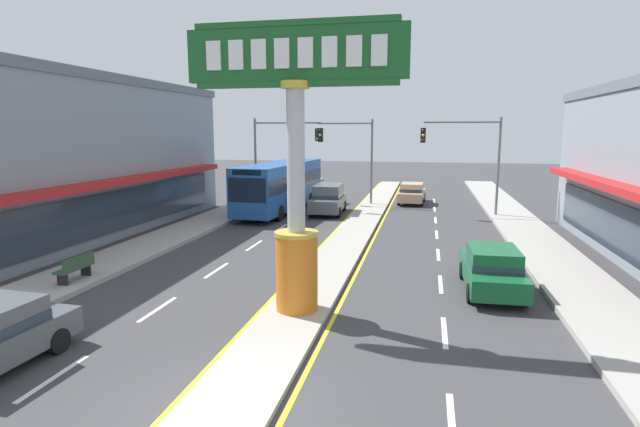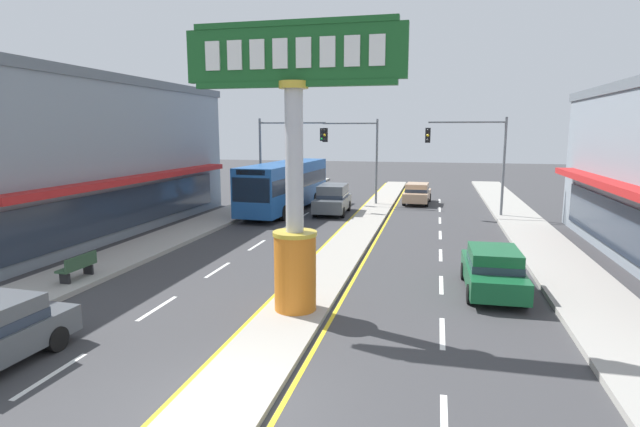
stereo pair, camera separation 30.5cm
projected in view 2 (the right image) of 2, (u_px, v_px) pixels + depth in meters
The scene contains 15 objects.
ground_plane at pixel (221, 408), 9.84m from camera, with size 160.00×160.00×0.00m, color #3A3A3D.
median_strip at pixel (359, 230), 27.13m from camera, with size 1.90×52.00×0.14m, color #A39E93.
sidewalk_left at pixel (191, 229), 27.19m from camera, with size 2.73×60.00×0.18m, color #9E9B93.
sidewalk_right at pixel (544, 246), 23.21m from camera, with size 2.73×60.00×0.18m, color #9E9B93.
lane_markings at pixel (356, 236), 25.84m from camera, with size 8.64×52.00×0.01m.
district_sign at pixel (294, 174), 14.28m from camera, with size 6.23×1.29×8.19m.
storefront_left at pixel (64, 156), 26.57m from camera, with size 9.22×21.64×8.11m.
traffic_light_left_side at pixel (284, 147), 34.10m from camera, with size 4.86×0.46×6.20m.
traffic_light_right_side at pixel (475, 149), 30.99m from camera, with size 4.86×0.46×6.20m.
traffic_light_median_far at pixel (356, 147), 36.19m from camera, with size 4.20×0.46×6.20m.
sedan_near_right_lane at pixel (417, 193), 37.31m from camera, with size 2.00×4.38×1.53m.
sedan_far_right_lane at pixel (493, 270), 16.76m from camera, with size 1.91×4.34×1.53m.
bus_near_left_lane at pixel (285, 184), 33.59m from camera, with size 3.15×11.32×3.26m.
suv_mid_left_lane at pixel (333, 199), 32.78m from camera, with size 2.11×4.67×1.90m.
street_bench at pixel (78, 266), 17.74m from camera, with size 0.48×1.60×0.88m.
Camera 2 is at (3.94, -8.41, 5.38)m, focal length 28.22 mm.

